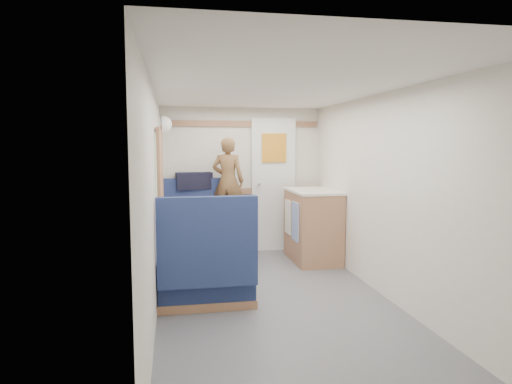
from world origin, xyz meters
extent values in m
plane|color=#515156|center=(0.00, 0.00, 0.00)|extent=(4.50, 4.50, 0.00)
plane|color=silver|center=(0.00, 0.00, 2.00)|extent=(4.50, 4.50, 0.00)
cube|color=silver|center=(0.00, 2.25, 1.00)|extent=(2.20, 0.02, 2.00)
cube|color=silver|center=(-1.10, 0.00, 1.00)|extent=(0.02, 4.50, 2.00)
cube|color=silver|center=(1.10, 0.00, 1.00)|extent=(0.02, 4.50, 2.00)
cube|color=#906041|center=(0.00, 2.23, 0.85)|extent=(2.15, 0.02, 0.08)
cube|color=#906041|center=(0.00, 2.23, 1.78)|extent=(2.15, 0.02, 0.08)
cube|color=#B4C0A3|center=(-1.08, 1.00, 1.25)|extent=(0.04, 1.30, 0.72)
cube|color=white|center=(0.45, 2.22, 0.93)|extent=(0.62, 0.04, 1.86)
cube|color=orange|center=(0.45, 2.19, 1.45)|extent=(0.34, 0.03, 0.40)
cylinder|color=silver|center=(0.23, 2.17, 0.95)|extent=(0.04, 0.10, 0.04)
cube|color=white|center=(-0.65, 1.00, 0.70)|extent=(0.62, 0.92, 0.04)
cylinder|color=silver|center=(-0.65, 1.00, 0.35)|extent=(0.08, 0.08, 0.66)
cylinder|color=silver|center=(-0.65, 1.00, 0.01)|extent=(0.36, 0.36, 0.03)
cube|color=navy|center=(-0.65, 1.80, 0.23)|extent=(0.88, 0.50, 0.45)
cube|color=navy|center=(-0.65, 2.08, 0.65)|extent=(0.88, 0.10, 0.80)
cube|color=#906041|center=(-0.65, 1.80, 0.04)|extent=(0.90, 0.52, 0.08)
cube|color=navy|center=(-0.65, 0.20, 0.23)|extent=(0.88, 0.50, 0.45)
cube|color=navy|center=(-0.65, -0.08, 0.65)|extent=(0.88, 0.10, 0.80)
cube|color=#906041|center=(-0.65, 0.20, 0.04)|extent=(0.90, 0.52, 0.08)
cube|color=#906041|center=(-0.65, 2.12, 0.88)|extent=(0.90, 0.14, 0.04)
sphere|color=white|center=(-1.04, 1.85, 1.75)|extent=(0.20, 0.20, 0.20)
cube|color=#906041|center=(0.82, 1.55, 0.45)|extent=(0.54, 0.90, 0.90)
cube|color=silver|center=(0.82, 1.55, 0.91)|extent=(0.56, 0.92, 0.03)
cube|color=#5972B2|center=(0.54, 1.37, 0.55)|extent=(0.01, 0.30, 0.48)
cube|color=silver|center=(0.54, 1.73, 0.55)|extent=(0.01, 0.28, 0.44)
imported|color=brown|center=(-0.23, 1.90, 1.02)|extent=(0.49, 0.40, 1.15)
cube|color=black|center=(-0.66, 2.12, 1.01)|extent=(0.49, 0.27, 0.23)
cube|color=white|center=(-0.57, 0.75, 0.73)|extent=(0.31, 0.39, 0.02)
sphere|color=orange|center=(-0.43, 0.69, 0.77)|extent=(0.07, 0.07, 0.07)
cube|color=#F2D48C|center=(-0.58, 0.84, 0.75)|extent=(0.10, 0.07, 0.03)
cylinder|color=white|center=(-0.60, 0.95, 0.72)|extent=(0.06, 0.06, 0.01)
cylinder|color=white|center=(-0.60, 0.95, 0.78)|extent=(0.01, 0.01, 0.10)
sphere|color=#4C0810|center=(-0.60, 0.95, 0.85)|extent=(0.08, 0.08, 0.08)
cylinder|color=silver|center=(-0.85, 0.83, 0.77)|extent=(0.06, 0.06, 0.10)
cylinder|color=white|center=(-0.73, 1.33, 0.77)|extent=(0.07, 0.07, 0.11)
cylinder|color=brown|center=(-0.43, 1.06, 0.77)|extent=(0.06, 0.06, 0.10)
cylinder|color=black|center=(-0.66, 0.96, 0.77)|extent=(0.04, 0.04, 0.10)
cylinder|color=white|center=(-0.63, 1.14, 0.76)|extent=(0.03, 0.03, 0.08)
cube|color=brown|center=(-0.50, 1.20, 0.77)|extent=(0.12, 0.22, 0.09)
camera|label=1|loc=(-0.94, -4.01, 1.50)|focal=32.00mm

